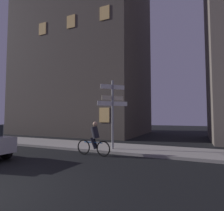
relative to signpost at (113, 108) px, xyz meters
name	(u,v)px	position (x,y,z in m)	size (l,w,h in m)	color
sidewalk_kerb	(111,148)	(-0.41, 0.74, -2.27)	(40.00, 2.86, 0.14)	#9E9991
signpost	(113,108)	(0.00, 0.00, 0.00)	(1.25, 1.25, 3.68)	gray
cyclist	(94,140)	(-0.38, -1.33, -1.59)	(1.82, 0.34, 1.61)	black
building_left_block	(84,48)	(-7.88, 9.27, 7.77)	(13.82, 9.75, 20.22)	#4C443D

